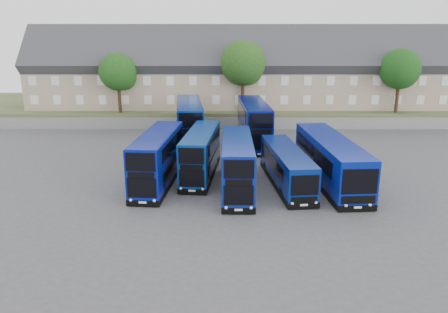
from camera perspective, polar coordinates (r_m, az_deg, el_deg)
ground at (r=33.66m, az=0.74°, el=-5.05°), size 120.00×120.00×0.00m
retaining_wall at (r=56.58m, az=0.45°, el=4.35°), size 70.00×0.40×1.50m
earth_bank at (r=66.37m, az=0.39°, el=6.28°), size 80.00×20.00×2.00m
terrace_row at (r=62.02m, az=6.07°, el=10.74°), size 66.00×10.40×11.20m
dd_front_left at (r=35.97m, az=-8.63°, el=-0.40°), size 3.21×10.69×4.19m
dd_front_mid at (r=37.62m, az=-3.04°, el=0.26°), size 3.19×10.01×3.91m
dd_front_right at (r=34.18m, az=1.72°, el=-1.18°), size 2.42×10.29×4.08m
dd_rear_left at (r=49.05m, az=-4.53°, el=4.36°), size 3.86×11.92×4.66m
dd_rear_right at (r=48.73m, az=3.91°, el=4.29°), size 3.26×11.81×4.65m
coach_east_a at (r=35.81m, az=8.16°, el=-1.45°), size 3.34×11.07×2.98m
coach_east_b at (r=37.18m, az=13.70°, el=-0.56°), size 3.70×13.52×3.66m
tree_west at (r=58.33m, az=-13.52°, el=10.53°), size 4.80×4.80×7.65m
tree_mid at (r=57.24m, az=2.65°, el=11.87°), size 5.76×5.76×9.18m
tree_east at (r=61.06m, az=22.09°, el=10.36°), size 5.12×5.12×8.16m
tree_far at (r=69.81m, az=24.65°, el=10.91°), size 5.44×5.44×8.67m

